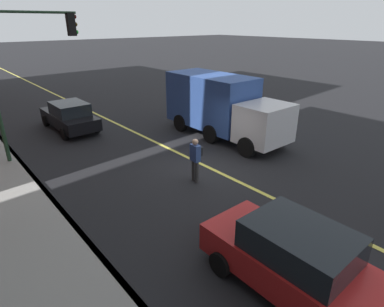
# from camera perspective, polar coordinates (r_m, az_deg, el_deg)

# --- Properties ---
(ground) EXTENTS (200.00, 200.00, 0.00)m
(ground) POSITION_cam_1_polar(r_m,az_deg,el_deg) (12.99, 2.67, -2.39)
(ground) COLOR black
(sidewalk_slab) EXTENTS (80.00, 2.87, 0.15)m
(sidewalk_slab) POSITION_cam_1_polar(r_m,az_deg,el_deg) (10.20, -29.03, -12.70)
(sidewalk_slab) COLOR gray
(sidewalk_slab) RESTS_ON ground
(curb_edge) EXTENTS (80.00, 0.16, 0.15)m
(curb_edge) POSITION_cam_1_polar(r_m,az_deg,el_deg) (10.41, -21.75, -10.55)
(curb_edge) COLOR slate
(curb_edge) RESTS_ON ground
(lane_stripe_center) EXTENTS (80.00, 0.16, 0.01)m
(lane_stripe_center) POSITION_cam_1_polar(r_m,az_deg,el_deg) (12.99, 2.67, -2.37)
(lane_stripe_center) COLOR #D8CC4C
(lane_stripe_center) RESTS_ON ground
(car_red) EXTENTS (4.36, 1.90, 1.65)m
(car_red) POSITION_cam_1_polar(r_m,az_deg,el_deg) (7.37, 18.60, -18.09)
(car_red) COLOR red
(car_red) RESTS_ON ground
(car_black) EXTENTS (4.44, 1.91, 1.54)m
(car_black) POSITION_cam_1_polar(r_m,az_deg,el_deg) (18.48, -21.19, 6.32)
(car_black) COLOR black
(car_black) RESTS_ON ground
(truck_blue) EXTENTS (6.80, 2.45, 3.04)m
(truck_blue) POSITION_cam_1_polar(r_m,az_deg,el_deg) (16.14, 5.26, 8.63)
(truck_blue) COLOR silver
(truck_blue) RESTS_ON ground
(pedestrian_with_backpack) EXTENTS (0.41, 0.39, 1.67)m
(pedestrian_with_backpack) POSITION_cam_1_polar(r_m,az_deg,el_deg) (11.45, 0.66, -0.62)
(pedestrian_with_backpack) COLOR #383838
(pedestrian_with_backpack) RESTS_ON ground
(traffic_light_mast) EXTENTS (0.28, 3.70, 6.14)m
(traffic_light_mast) POSITION_cam_1_polar(r_m,az_deg,el_deg) (14.55, -27.94, 14.93)
(traffic_light_mast) COLOR #1E3823
(traffic_light_mast) RESTS_ON ground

